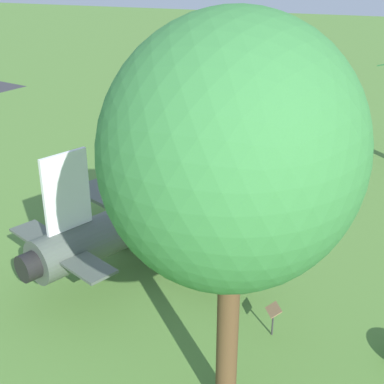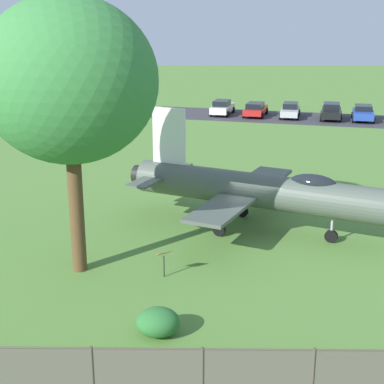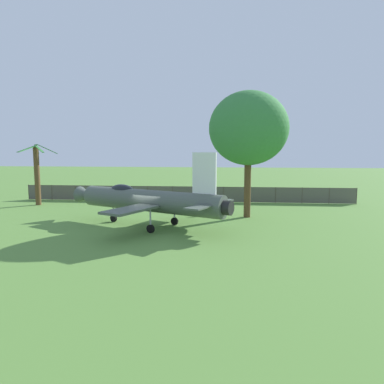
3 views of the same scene
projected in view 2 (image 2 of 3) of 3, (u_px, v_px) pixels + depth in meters
The scene contains 12 objects.
ground_plane at pixel (255, 230), 28.16m from camera, with size 200.00×200.00×0.00m, color #568438.
parking_strip at pixel (310, 118), 59.04m from camera, with size 34.63×8.00×0.00m, color #38383D.
display_jet at pixel (263, 190), 27.41m from camera, with size 13.60×9.85×5.67m.
shade_tree at pixel (69, 82), 21.49m from camera, with size 6.78×6.03×10.86m.
perimeter_fence at pixel (258, 376), 15.11m from camera, with size 37.80×0.76×1.79m.
shrub_near_fence at pixel (158, 322), 18.73m from camera, with size 1.44×1.31×0.92m.
info_plaque at pixel (164, 257), 22.82m from camera, with size 0.72×0.65×1.14m.
parked_car_blue at pixel (363, 113), 57.60m from camera, with size 2.84×4.64×1.52m.
parked_car_black at pixel (331, 111), 58.38m from camera, with size 2.82×4.88×1.61m.
parked_car_silver at pixel (290, 110), 59.44m from camera, with size 2.61×4.76×1.49m.
parked_car_red at pixel (255, 109), 60.16m from camera, with size 2.98×5.06×1.45m.
parked_car_white at pixel (222, 107), 61.04m from camera, with size 2.80×4.94×1.58m.
Camera 2 is at (-2.22, -26.49, 9.99)m, focal length 53.82 mm.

